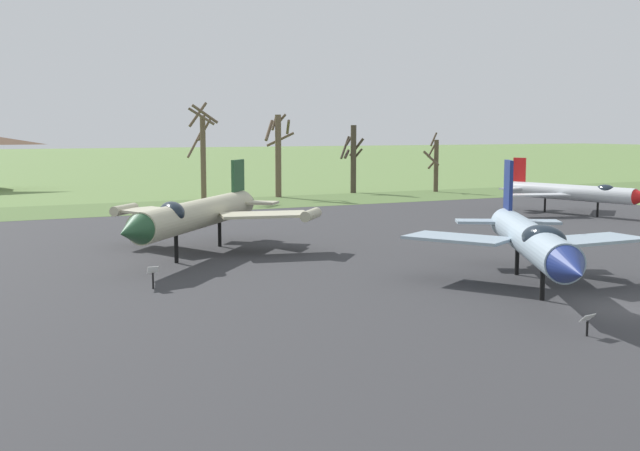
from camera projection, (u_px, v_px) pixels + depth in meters
ground_plane at (619, 311)px, 30.64m from camera, size 600.00×600.00×0.00m
asphalt_apron at (397, 253)px, 44.80m from camera, size 71.41×53.29×0.05m
grass_verge_strip at (208, 205)px, 73.71m from camera, size 131.41×12.00×0.06m
jet_fighter_front_left at (532, 240)px, 34.33m from camera, size 10.71×14.93×5.42m
info_placard_front_left at (587, 322)px, 26.59m from camera, size 0.62×0.34×0.81m
jet_fighter_front_right at (574, 192)px, 64.93m from camera, size 11.12×13.15×4.58m
jet_fighter_rear_center at (197, 214)px, 43.82m from camera, size 13.46×14.11×5.10m
info_placard_rear_center at (153, 276)px, 34.54m from camera, size 0.49×0.19×1.05m
bare_tree_far_left at (202, 147)px, 80.35m from camera, size 2.94×3.45×9.83m
bare_tree_left_of_center at (278, 151)px, 82.07m from camera, size 3.68×3.55×8.67m
bare_tree_center at (353, 157)px, 88.30m from camera, size 2.90×2.07×7.53m
bare_tree_right_of_center at (435, 163)px, 89.30m from camera, size 2.12×2.21×6.73m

